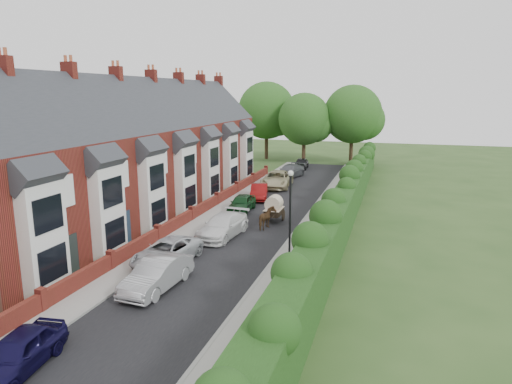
# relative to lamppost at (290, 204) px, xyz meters

# --- Properties ---
(ground) EXTENTS (140.00, 140.00, 0.00)m
(ground) POSITION_rel_lamppost_xyz_m (-3.40, -4.00, -3.30)
(ground) COLOR #2D4C1E
(ground) RESTS_ON ground
(road) EXTENTS (6.00, 58.00, 0.02)m
(road) POSITION_rel_lamppost_xyz_m (-3.90, 7.00, -3.29)
(road) COLOR black
(road) RESTS_ON ground
(pavement_hedge_side) EXTENTS (2.20, 58.00, 0.12)m
(pavement_hedge_side) POSITION_rel_lamppost_xyz_m (0.20, 7.00, -3.24)
(pavement_hedge_side) COLOR #999691
(pavement_hedge_side) RESTS_ON ground
(pavement_house_side) EXTENTS (1.70, 58.00, 0.12)m
(pavement_house_side) POSITION_rel_lamppost_xyz_m (-7.75, 7.00, -3.24)
(pavement_house_side) COLOR #999691
(pavement_house_side) RESTS_ON ground
(kerb_hedge_side) EXTENTS (0.18, 58.00, 0.13)m
(kerb_hedge_side) POSITION_rel_lamppost_xyz_m (-0.85, 7.00, -3.23)
(kerb_hedge_side) COLOR gray
(kerb_hedge_side) RESTS_ON ground
(kerb_house_side) EXTENTS (0.18, 58.00, 0.13)m
(kerb_house_side) POSITION_rel_lamppost_xyz_m (-6.95, 7.00, -3.23)
(kerb_house_side) COLOR gray
(kerb_house_side) RESTS_ON ground
(hedge) EXTENTS (2.10, 58.00, 2.85)m
(hedge) POSITION_rel_lamppost_xyz_m (2.00, 7.00, -1.70)
(hedge) COLOR #193711
(hedge) RESTS_ON ground
(terrace_row) EXTENTS (9.05, 40.50, 11.50)m
(terrace_row) POSITION_rel_lamppost_xyz_m (-14.27, 5.98, 1.18)
(terrace_row) COLOR maroon
(terrace_row) RESTS_ON ground
(garden_wall_row) EXTENTS (0.35, 40.35, 1.10)m
(garden_wall_row) POSITION_rel_lamppost_xyz_m (-8.75, 6.00, -2.84)
(garden_wall_row) COLOR maroon
(garden_wall_row) RESTS_ON ground
(lamppost) EXTENTS (0.32, 0.32, 5.16)m
(lamppost) POSITION_rel_lamppost_xyz_m (0.00, 0.00, 0.00)
(lamppost) COLOR black
(lamppost) RESTS_ON ground
(tree_far_left) EXTENTS (7.14, 6.80, 9.29)m
(tree_far_left) POSITION_rel_lamppost_xyz_m (-6.05, 36.08, 2.41)
(tree_far_left) COLOR #332316
(tree_far_left) RESTS_ON ground
(tree_far_right) EXTENTS (7.98, 7.60, 10.31)m
(tree_far_right) POSITION_rel_lamppost_xyz_m (-0.01, 38.08, 3.02)
(tree_far_right) COLOR #332316
(tree_far_right) RESTS_ON ground
(tree_far_back) EXTENTS (8.40, 8.00, 10.82)m
(tree_far_back) POSITION_rel_lamppost_xyz_m (-11.99, 39.08, 3.32)
(tree_far_back) COLOR #332316
(tree_far_back) RESTS_ON ground
(car_navy) EXTENTS (2.06, 4.11, 1.34)m
(car_navy) POSITION_rel_lamppost_xyz_m (-6.40, -12.68, -2.63)
(car_navy) COLOR black
(car_navy) RESTS_ON ground
(car_silver_a) EXTENTS (1.86, 4.61, 1.49)m
(car_silver_a) POSITION_rel_lamppost_xyz_m (-5.22, -5.41, -2.55)
(car_silver_a) COLOR #A1A2A6
(car_silver_a) RESTS_ON ground
(car_silver_b) EXTENTS (2.80, 4.95, 1.30)m
(car_silver_b) POSITION_rel_lamppost_xyz_m (-6.40, -2.21, -2.65)
(car_silver_b) COLOR silver
(car_silver_b) RESTS_ON ground
(car_white) EXTENTS (2.48, 5.17, 1.45)m
(car_white) POSITION_rel_lamppost_xyz_m (-5.19, 3.15, -2.57)
(car_white) COLOR white
(car_white) RESTS_ON ground
(car_green) EXTENTS (1.69, 3.95, 1.33)m
(car_green) POSITION_rel_lamppost_xyz_m (-6.12, 9.73, -2.63)
(car_green) COLOR #113A18
(car_green) RESTS_ON ground
(car_red) EXTENTS (2.34, 4.27, 1.34)m
(car_red) POSITION_rel_lamppost_xyz_m (-6.03, 14.22, -2.63)
(car_red) COLOR maroon
(car_red) RESTS_ON ground
(car_beige) EXTENTS (3.11, 5.95, 1.60)m
(car_beige) POSITION_rel_lamppost_xyz_m (-5.86, 19.80, -2.50)
(car_beige) COLOR #BBB187
(car_beige) RESTS_ON ground
(car_grey) EXTENTS (3.00, 5.21, 1.42)m
(car_grey) POSITION_rel_lamppost_xyz_m (-5.85, 25.40, -2.59)
(car_grey) COLOR #56595E
(car_grey) RESTS_ON ground
(car_black) EXTENTS (1.77, 3.92, 1.31)m
(car_black) POSITION_rel_lamppost_xyz_m (-5.82, 31.69, -2.64)
(car_black) COLOR black
(car_black) RESTS_ON ground
(horse) EXTENTS (0.99, 1.84, 1.49)m
(horse) POSITION_rel_lamppost_xyz_m (-2.90, 5.67, -2.55)
(horse) COLOR #4E341C
(horse) RESTS_ON ground
(horse_cart) EXTENTS (1.23, 2.71, 1.95)m
(horse_cart) POSITION_rel_lamppost_xyz_m (-2.90, 7.58, -2.18)
(horse_cart) COLOR black
(horse_cart) RESTS_ON ground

